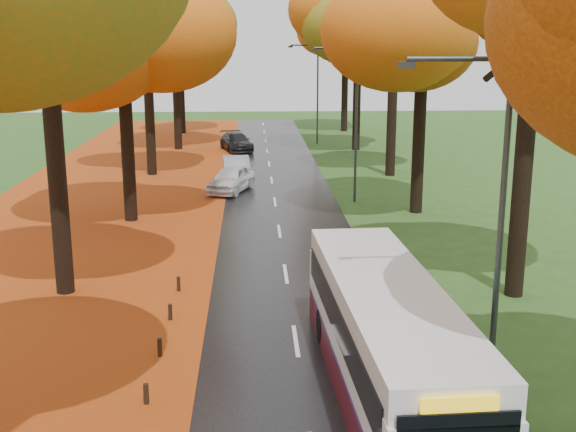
{
  "coord_description": "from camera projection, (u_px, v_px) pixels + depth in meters",
  "views": [
    {
      "loc": [
        -1.17,
        -6.86,
        8.27
      ],
      "look_at": [
        0.0,
        16.34,
        2.6
      ],
      "focal_mm": 45.0,
      "sensor_mm": 36.0,
      "label": 1
    }
  ],
  "objects": [
    {
      "name": "leaf_verge",
      "position": [
        79.0,
        229.0,
        32.49
      ],
      "size": [
        12.0,
        90.0,
        0.02
      ],
      "primitive_type": "cube",
      "color": "maroon",
      "rests_on": "ground"
    },
    {
      "name": "road",
      "position": [
        278.0,
        226.0,
        32.93
      ],
      "size": [
        6.5,
        90.0,
        0.04
      ],
      "primitive_type": "cube",
      "color": "black",
      "rests_on": "ground"
    },
    {
      "name": "trees_left",
      "position": [
        116.0,
        11.0,
        32.32
      ],
      "size": [
        9.2,
        74.0,
        13.88
      ],
      "color": "black",
      "rests_on": "ground"
    },
    {
      "name": "car_white",
      "position": [
        231.0,
        179.0,
        40.11
      ],
      "size": [
        2.98,
        4.56,
        1.44
      ],
      "primitive_type": "imported",
      "rotation": [
        0.0,
        0.0,
        -0.33
      ],
      "color": "silver",
      "rests_on": "road"
    },
    {
      "name": "leaf_drift",
      "position": [
        211.0,
        226.0,
        32.77
      ],
      "size": [
        0.9,
        90.0,
        0.01
      ],
      "primitive_type": "cube",
      "color": "#AF4511",
      "rests_on": "road"
    },
    {
      "name": "streetlamp_far",
      "position": [
        315.0,
        86.0,
        58.21
      ],
      "size": [
        2.45,
        0.18,
        8.0
      ],
      "color": "#333538",
      "rests_on": "ground"
    },
    {
      "name": "car_silver",
      "position": [
        236.0,
        169.0,
        43.18
      ],
      "size": [
        1.9,
        4.55,
        1.46
      ],
      "primitive_type": "imported",
      "rotation": [
        0.0,
        0.0,
        0.08
      ],
      "color": "#97999F",
      "rests_on": "road"
    },
    {
      "name": "car_dark",
      "position": [
        236.0,
        142.0,
        55.24
      ],
      "size": [
        2.94,
        4.94,
        1.34
      ],
      "primitive_type": "imported",
      "rotation": [
        0.0,
        0.0,
        0.24
      ],
      "color": "black",
      "rests_on": "road"
    },
    {
      "name": "streetlamp_near",
      "position": [
        490.0,
        210.0,
        15.51
      ],
      "size": [
        2.45,
        0.18,
        8.0
      ],
      "color": "#333538",
      "rests_on": "ground"
    },
    {
      "name": "centre_line",
      "position": [
        278.0,
        225.0,
        32.92
      ],
      "size": [
        0.12,
        90.0,
        0.01
      ],
      "primitive_type": "cube",
      "color": "silver",
      "rests_on": "road"
    },
    {
      "name": "bus",
      "position": [
        387.0,
        337.0,
        16.94
      ],
      "size": [
        2.81,
        10.53,
        2.75
      ],
      "rotation": [
        0.0,
        0.0,
        0.04
      ],
      "color": "#490B17",
      "rests_on": "road"
    },
    {
      "name": "streetlamp_mid",
      "position": [
        352.0,
        112.0,
        36.86
      ],
      "size": [
        2.45,
        0.18,
        8.0
      ],
      "color": "#333538",
      "rests_on": "ground"
    },
    {
      "name": "trees_right",
      "position": [
        434.0,
        8.0,
        32.85
      ],
      "size": [
        9.3,
        74.2,
        13.96
      ],
      "color": "black",
      "rests_on": "ground"
    }
  ]
}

